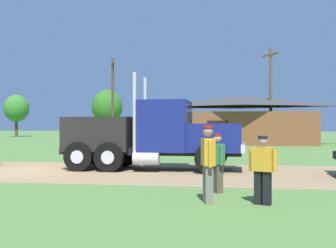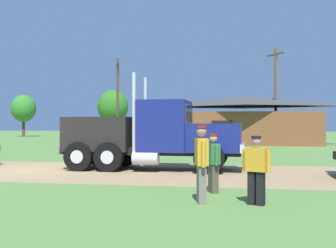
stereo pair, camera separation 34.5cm
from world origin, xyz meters
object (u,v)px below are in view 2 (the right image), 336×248
at_px(visitor_by_barrel, 202,160).
at_px(shed_building, 245,121).
at_px(visitor_walking_mid, 213,161).
at_px(truck_foreground_white, 149,136).
at_px(utility_pole_near, 118,98).
at_px(visitor_standing_near, 256,167).
at_px(utility_pole_far, 276,93).

distance_m(visitor_by_barrel, shed_building, 29.36).
bearing_deg(shed_building, visitor_walking_mid, -92.47).
distance_m(truck_foreground_white, utility_pole_near, 25.61).
xyz_separation_m(visitor_standing_near, visitor_walking_mid, (-1.08, 1.52, -0.01)).
xyz_separation_m(utility_pole_near, utility_pole_far, (15.52, -2.31, 0.10)).
distance_m(visitor_by_barrel, utility_pole_near, 32.98).
bearing_deg(visitor_by_barrel, visitor_walking_mid, 83.56).
bearing_deg(visitor_by_barrel, utility_pole_far, 81.74).
bearing_deg(visitor_standing_near, visitor_walking_mid, 125.42).
bearing_deg(utility_pole_near, utility_pole_far, -8.47).
bearing_deg(visitor_standing_near, truck_foreground_white, 120.56).
relative_size(truck_foreground_white, utility_pole_far, 0.85).
xyz_separation_m(visitor_by_barrel, utility_pole_far, (4.13, 28.43, 3.66)).
bearing_deg(visitor_by_barrel, visitor_standing_near, 1.97).
distance_m(truck_foreground_white, utility_pole_far, 22.90).
height_order(utility_pole_near, utility_pole_far, utility_pole_far).
distance_m(truck_foreground_white, visitor_walking_mid, 6.07).
height_order(truck_foreground_white, shed_building, shed_building).
relative_size(visitor_walking_mid, visitor_by_barrel, 0.88).
height_order(visitor_standing_near, visitor_walking_mid, visitor_walking_mid).
bearing_deg(visitor_standing_near, shed_building, 89.77).
relative_size(visitor_by_barrel, utility_pole_far, 0.21).
distance_m(visitor_walking_mid, utility_pole_far, 27.43).
bearing_deg(visitor_by_barrel, truck_foreground_white, 111.97).
relative_size(visitor_by_barrel, shed_building, 0.13).
distance_m(visitor_by_barrel, utility_pole_far, 28.96).
bearing_deg(utility_pole_far, utility_pole_near, 171.53).
distance_m(visitor_standing_near, utility_pole_far, 28.79).
height_order(truck_foreground_white, utility_pole_far, utility_pole_far).
height_order(shed_building, utility_pole_far, utility_pole_far).
distance_m(visitor_standing_near, visitor_walking_mid, 1.86).
xyz_separation_m(truck_foreground_white, visitor_walking_mid, (2.94, -5.29, -0.53)).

